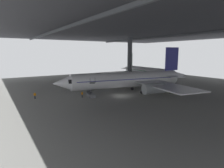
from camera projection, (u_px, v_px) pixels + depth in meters
ground_plane at (122, 96)px, 48.60m from camera, size 110.00×110.00×0.00m
hangar_structure at (162, 27)px, 53.13m from camera, size 121.00×99.00×18.72m
airplane_main at (129, 80)px, 51.93m from camera, size 39.40×40.28×12.49m
boarding_stairs at (91, 94)px, 47.66m from camera, size 4.60×2.24×4.87m
crew_worker_near_nose at (35, 95)px, 44.99m from camera, size 0.30×0.54×1.64m
crew_worker_by_stairs at (82, 94)px, 46.40m from camera, size 0.34×0.52×1.56m
airplane_distant at (145, 71)px, 79.67m from camera, size 33.87×32.73×10.72m
baggage_tug at (172, 91)px, 52.05m from camera, size 2.19×2.50×0.90m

